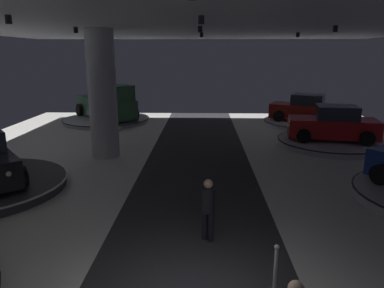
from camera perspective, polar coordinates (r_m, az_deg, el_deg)
column_left at (r=16.09m, az=-14.03°, el=7.59°), size 1.21×1.21×5.50m
display_platform_far_right at (r=19.27m, az=21.15°, el=0.28°), size 5.20×5.20×0.30m
display_car_far_right at (r=19.10m, az=21.48°, el=2.90°), size 4.45×2.79×1.71m
display_platform_deep_left at (r=24.80m, az=-13.41°, el=3.75°), size 5.68×5.68×0.27m
pickup_truck_deep_left at (r=24.34m, az=-13.27°, el=6.09°), size 4.86×5.50×2.30m
display_platform_deep_right at (r=24.31m, az=17.30°, el=3.29°), size 5.10×5.10×0.27m
display_car_deep_right at (r=24.17m, az=17.53°, el=5.34°), size 4.57×3.48×1.71m
visitor_walking_far at (r=8.81m, az=2.56°, el=-9.82°), size 0.32×0.32×1.59m
stanchion_b at (r=7.49m, az=13.05°, el=-19.56°), size 0.28×0.28×1.01m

